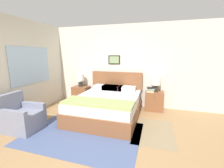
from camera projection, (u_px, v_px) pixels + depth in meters
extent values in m
plane|color=#99754C|center=(80.00, 156.00, 2.50)|extent=(16.00, 16.00, 0.00)
cube|color=beige|center=(121.00, 66.00, 4.91)|extent=(6.91, 0.06, 2.60)
cube|color=black|center=(114.00, 60.00, 4.89)|extent=(0.39, 0.02, 0.28)
cube|color=gray|center=(114.00, 60.00, 4.88)|extent=(0.32, 0.00, 0.23)
cube|color=beige|center=(30.00, 68.00, 4.21)|extent=(0.06, 5.21, 2.60)
cube|color=#9EBCDB|center=(31.00, 66.00, 4.20)|extent=(0.02, 1.36, 1.03)
cube|color=#47567F|center=(83.00, 133.00, 3.21)|extent=(2.40, 1.68, 0.01)
cube|color=#897556|center=(154.00, 131.00, 3.30)|extent=(0.86, 1.25, 0.01)
cube|color=brown|center=(107.00, 111.00, 4.11)|extent=(1.68, 2.07, 0.28)
cube|color=brown|center=(92.00, 120.00, 3.13)|extent=(1.68, 0.06, 0.08)
cube|color=silver|center=(107.00, 101.00, 4.06)|extent=(1.61, 1.99, 0.28)
cube|color=brown|center=(116.00, 80.00, 4.92)|extent=(1.68, 0.06, 0.55)
cube|color=#8E9E5B|center=(98.00, 103.00, 3.42)|extent=(1.64, 0.58, 0.06)
cube|color=silver|center=(103.00, 87.00, 4.86)|extent=(0.52, 0.32, 0.14)
cube|color=silver|center=(127.00, 89.00, 4.63)|extent=(0.52, 0.32, 0.14)
cube|color=#9E2D33|center=(115.00, 88.00, 4.74)|extent=(0.52, 0.32, 0.14)
cube|color=#9E2D33|center=(111.00, 88.00, 4.78)|extent=(0.52, 0.32, 0.14)
cube|color=gray|center=(23.00, 121.00, 3.36)|extent=(0.77, 0.67, 0.42)
cube|color=gray|center=(10.00, 102.00, 3.36)|extent=(0.14, 0.65, 0.40)
cube|color=gray|center=(31.00, 105.00, 3.57)|extent=(0.75, 0.13, 0.14)
cube|color=gray|center=(11.00, 114.00, 3.05)|extent=(0.75, 0.13, 0.14)
cube|color=brown|center=(81.00, 95.00, 5.22)|extent=(0.53, 0.41, 0.58)
sphere|color=#332D28|center=(78.00, 92.00, 4.98)|extent=(0.02, 0.02, 0.02)
cube|color=brown|center=(154.00, 101.00, 4.53)|extent=(0.53, 0.41, 0.58)
sphere|color=#332D28|center=(154.00, 98.00, 4.29)|extent=(0.02, 0.02, 0.02)
cylinder|color=#2D2823|center=(81.00, 84.00, 5.16)|extent=(0.15, 0.15, 0.15)
cylinder|color=#2D2823|center=(80.00, 81.00, 5.14)|extent=(0.02, 0.02, 0.06)
cylinder|color=silver|center=(80.00, 77.00, 5.11)|extent=(0.27, 0.27, 0.23)
cylinder|color=#2D2823|center=(156.00, 89.00, 4.45)|extent=(0.15, 0.15, 0.15)
cylinder|color=#2D2823|center=(156.00, 86.00, 4.43)|extent=(0.02, 0.02, 0.06)
cylinder|color=silver|center=(156.00, 81.00, 4.41)|extent=(0.27, 0.27, 0.23)
cube|color=beige|center=(151.00, 91.00, 4.46)|extent=(0.22, 0.29, 0.04)
cube|color=#4C7551|center=(151.00, 90.00, 4.45)|extent=(0.17, 0.28, 0.03)
cube|color=silver|center=(151.00, 89.00, 4.45)|extent=(0.23, 0.24, 0.03)
cube|color=#232328|center=(151.00, 88.00, 4.44)|extent=(0.24, 0.27, 0.03)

